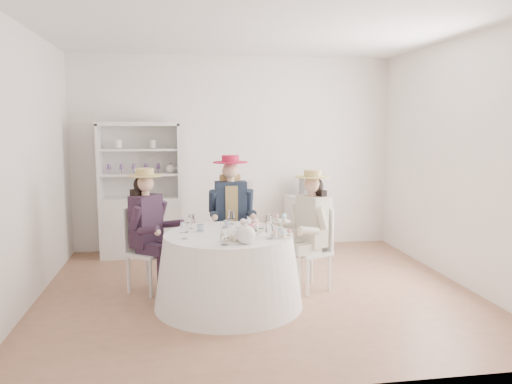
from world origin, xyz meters
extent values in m
plane|color=#8C6046|center=(0.00, 0.00, 0.00)|extent=(4.50, 4.50, 0.00)
plane|color=white|center=(0.00, 0.00, 2.70)|extent=(4.50, 4.50, 0.00)
plane|color=white|center=(0.00, 2.00, 1.35)|extent=(4.50, 0.00, 4.50)
plane|color=white|center=(0.00, -2.00, 1.35)|extent=(4.50, 0.00, 4.50)
plane|color=white|center=(-2.25, 0.00, 1.35)|extent=(0.00, 4.50, 4.50)
plane|color=white|center=(2.25, 0.00, 1.35)|extent=(0.00, 4.50, 4.50)
cone|color=white|center=(-0.34, -0.34, 0.35)|extent=(1.44, 1.44, 0.69)
cylinder|color=white|center=(-0.34, -0.34, 0.70)|extent=(1.24, 1.24, 0.02)
cube|color=silver|center=(-1.30, 1.69, 0.40)|extent=(1.06, 0.41, 0.79)
cube|color=silver|center=(-1.30, 1.87, 1.28)|extent=(1.06, 0.05, 0.97)
cube|color=silver|center=(-1.30, 1.69, 1.76)|extent=(1.06, 0.41, 0.05)
cube|color=silver|center=(-1.81, 1.69, 1.28)|extent=(0.04, 0.40, 0.97)
cube|color=silver|center=(-0.79, 1.69, 1.28)|extent=(0.04, 0.40, 0.97)
cube|color=silver|center=(-1.30, 1.69, 1.10)|extent=(0.99, 0.36, 0.03)
cube|color=silver|center=(-1.30, 1.69, 1.43)|extent=(0.99, 0.36, 0.03)
sphere|color=white|center=(-0.90, 1.69, 1.17)|extent=(0.12, 0.12, 0.12)
cube|color=silver|center=(0.99, 1.67, 0.38)|extent=(0.61, 0.61, 0.76)
cylinder|color=black|center=(0.99, 1.67, 0.90)|extent=(0.33, 0.33, 0.27)
cube|color=silver|center=(-1.13, 0.18, 0.42)|extent=(0.52, 0.52, 0.04)
cylinder|color=silver|center=(-1.11, -0.03, 0.20)|extent=(0.03, 0.03, 0.41)
cylinder|color=silver|center=(-0.92, 0.21, 0.20)|extent=(0.03, 0.03, 0.41)
cylinder|color=silver|center=(-1.34, 0.16, 0.20)|extent=(0.03, 0.03, 0.41)
cylinder|color=silver|center=(-1.16, 0.39, 0.20)|extent=(0.03, 0.03, 0.41)
cube|color=silver|center=(-1.26, 0.29, 0.67)|extent=(0.24, 0.29, 0.46)
cube|color=black|center=(-1.15, 0.19, 0.76)|extent=(0.35, 0.38, 0.54)
cube|color=black|center=(-1.09, 0.05, 0.49)|extent=(0.32, 0.29, 0.11)
cylinder|color=black|center=(-0.99, -0.03, 0.21)|extent=(0.09, 0.09, 0.43)
cylinder|color=black|center=(-1.23, 0.02, 0.83)|extent=(0.18, 0.16, 0.26)
cube|color=black|center=(-0.99, 0.18, 0.49)|extent=(0.32, 0.29, 0.11)
cylinder|color=black|center=(-0.89, 0.10, 0.21)|extent=(0.09, 0.09, 0.43)
cylinder|color=black|center=(-1.00, 0.32, 0.83)|extent=(0.18, 0.16, 0.26)
cylinder|color=#D8A889|center=(-1.15, 0.19, 1.05)|extent=(0.08, 0.08, 0.07)
sphere|color=#D8A889|center=(-1.15, 0.19, 1.15)|extent=(0.18, 0.18, 0.18)
sphere|color=black|center=(-1.18, 0.22, 1.14)|extent=(0.18, 0.18, 0.18)
cube|color=black|center=(-1.20, 0.24, 0.92)|extent=(0.20, 0.22, 0.35)
cylinder|color=tan|center=(-1.15, 0.19, 1.23)|extent=(0.37, 0.37, 0.01)
cylinder|color=tan|center=(-1.15, 0.19, 1.27)|extent=(0.19, 0.19, 0.07)
cube|color=silver|center=(-0.21, 0.60, 0.45)|extent=(0.40, 0.40, 0.04)
cylinder|color=silver|center=(-0.37, 0.44, 0.22)|extent=(0.04, 0.04, 0.44)
cylinder|color=silver|center=(-0.05, 0.44, 0.22)|extent=(0.04, 0.04, 0.44)
cylinder|color=silver|center=(-0.37, 0.76, 0.22)|extent=(0.04, 0.04, 0.44)
cylinder|color=silver|center=(-0.05, 0.76, 0.22)|extent=(0.04, 0.04, 0.44)
cube|color=silver|center=(-0.21, 0.78, 0.72)|extent=(0.38, 0.03, 0.50)
cube|color=#1A2535|center=(-0.21, 0.62, 0.82)|extent=(0.36, 0.20, 0.58)
cube|color=tan|center=(-0.21, 0.62, 0.82)|extent=(0.14, 0.22, 0.50)
cube|color=#1A2535|center=(-0.30, 0.48, 0.53)|extent=(0.13, 0.34, 0.12)
cylinder|color=#1A2535|center=(-0.30, 0.34, 0.23)|extent=(0.10, 0.10, 0.46)
cylinder|color=#1A2535|center=(-0.42, 0.58, 0.89)|extent=(0.09, 0.17, 0.27)
cube|color=#1A2535|center=(-0.12, 0.48, 0.53)|extent=(0.13, 0.34, 0.12)
cylinder|color=#1A2535|center=(-0.12, 0.34, 0.23)|extent=(0.10, 0.10, 0.46)
cylinder|color=#1A2535|center=(-0.01, 0.58, 0.89)|extent=(0.09, 0.17, 0.27)
cylinder|color=#D8A889|center=(-0.21, 0.62, 1.13)|extent=(0.09, 0.09, 0.08)
sphere|color=#D8A889|center=(-0.21, 0.62, 1.24)|extent=(0.19, 0.19, 0.19)
sphere|color=tan|center=(-0.21, 0.66, 1.22)|extent=(0.19, 0.19, 0.19)
cube|color=tan|center=(-0.21, 0.70, 0.99)|extent=(0.24, 0.08, 0.38)
cylinder|color=#B41B3C|center=(-0.21, 0.62, 1.33)|extent=(0.40, 0.40, 0.01)
cylinder|color=#B41B3C|center=(-0.21, 0.62, 1.37)|extent=(0.20, 0.20, 0.08)
cube|color=silver|center=(0.56, -0.03, 0.41)|extent=(0.48, 0.48, 0.04)
cylinder|color=silver|center=(0.36, 0.04, 0.20)|extent=(0.03, 0.03, 0.40)
cylinder|color=silver|center=(0.49, -0.23, 0.20)|extent=(0.03, 0.03, 0.40)
cylinder|color=silver|center=(0.63, 0.16, 0.20)|extent=(0.03, 0.03, 0.40)
cylinder|color=silver|center=(0.75, -0.10, 0.20)|extent=(0.03, 0.03, 0.40)
cube|color=silver|center=(0.71, 0.04, 0.66)|extent=(0.17, 0.33, 0.46)
cube|color=beige|center=(0.57, -0.03, 0.75)|extent=(0.30, 0.37, 0.53)
cube|color=beige|center=(0.42, 0.00, 0.48)|extent=(0.33, 0.24, 0.11)
cylinder|color=beige|center=(0.31, -0.06, 0.21)|extent=(0.09, 0.09, 0.42)
cylinder|color=beige|center=(0.46, 0.13, 0.81)|extent=(0.18, 0.14, 0.25)
cube|color=beige|center=(0.49, -0.15, 0.48)|extent=(0.33, 0.24, 0.11)
cylinder|color=beige|center=(0.38, -0.21, 0.21)|extent=(0.09, 0.09, 0.42)
cylinder|color=beige|center=(0.62, -0.21, 0.81)|extent=(0.18, 0.14, 0.25)
cylinder|color=#D8A889|center=(0.57, -0.03, 1.03)|extent=(0.08, 0.08, 0.07)
sphere|color=#D8A889|center=(0.57, -0.03, 1.13)|extent=(0.17, 0.17, 0.17)
sphere|color=black|center=(0.61, -0.01, 1.12)|extent=(0.17, 0.17, 0.17)
cube|color=black|center=(0.64, 0.00, 0.90)|extent=(0.16, 0.23, 0.35)
cylinder|color=tan|center=(0.57, -0.03, 1.21)|extent=(0.36, 0.36, 0.01)
cylinder|color=tan|center=(0.57, -0.03, 1.25)|extent=(0.18, 0.18, 0.07)
cube|color=silver|center=(-0.05, 1.30, 0.49)|extent=(0.51, 0.51, 0.04)
cylinder|color=silver|center=(0.15, 1.44, 0.24)|extent=(0.04, 0.04, 0.48)
cylinder|color=silver|center=(-0.19, 1.51, 0.24)|extent=(0.04, 0.04, 0.48)
cylinder|color=silver|center=(0.09, 1.10, 0.24)|extent=(0.04, 0.04, 0.48)
cylinder|color=silver|center=(-0.26, 1.16, 0.24)|extent=(0.04, 0.04, 0.48)
cube|color=silver|center=(-0.09, 1.11, 0.79)|extent=(0.42, 0.11, 0.55)
imported|color=white|center=(-0.60, -0.21, 0.74)|extent=(0.10, 0.10, 0.06)
imported|color=white|center=(-0.32, -0.06, 0.74)|extent=(0.08, 0.08, 0.06)
imported|color=white|center=(-0.09, -0.27, 0.75)|extent=(0.10, 0.10, 0.07)
imported|color=white|center=(-0.15, -0.35, 0.74)|extent=(0.30, 0.30, 0.06)
sphere|color=pink|center=(-0.07, -0.37, 0.79)|extent=(0.06, 0.06, 0.06)
sphere|color=white|center=(-0.08, -0.34, 0.79)|extent=(0.06, 0.06, 0.06)
sphere|color=pink|center=(-0.10, -0.32, 0.79)|extent=(0.06, 0.06, 0.06)
sphere|color=white|center=(-0.13, -0.32, 0.79)|extent=(0.06, 0.06, 0.06)
sphere|color=pink|center=(-0.16, -0.33, 0.79)|extent=(0.06, 0.06, 0.06)
sphere|color=white|center=(-0.18, -0.36, 0.79)|extent=(0.06, 0.06, 0.06)
sphere|color=pink|center=(-0.18, -0.39, 0.79)|extent=(0.06, 0.06, 0.06)
sphere|color=white|center=(-0.16, -0.41, 0.79)|extent=(0.06, 0.06, 0.06)
sphere|color=pink|center=(-0.13, -0.43, 0.79)|extent=(0.06, 0.06, 0.06)
sphere|color=white|center=(-0.10, -0.42, 0.79)|extent=(0.06, 0.06, 0.06)
sphere|color=pink|center=(-0.08, -0.40, 0.79)|extent=(0.06, 0.06, 0.06)
sphere|color=white|center=(-0.23, -0.77, 0.79)|extent=(0.17, 0.17, 0.17)
cylinder|color=white|center=(-0.12, -0.77, 0.80)|extent=(0.10, 0.03, 0.08)
cylinder|color=white|center=(-0.23, -0.77, 0.88)|extent=(0.04, 0.04, 0.02)
cylinder|color=white|center=(-0.34, -0.67, 0.72)|extent=(0.24, 0.24, 0.01)
cube|color=beige|center=(-0.38, -0.69, 0.74)|extent=(0.06, 0.04, 0.03)
cube|color=beige|center=(-0.34, -0.67, 0.75)|extent=(0.06, 0.05, 0.03)
cube|color=beige|center=(-0.29, -0.66, 0.74)|extent=(0.07, 0.06, 0.03)
cube|color=beige|center=(-0.36, -0.64, 0.75)|extent=(0.06, 0.06, 0.03)
cube|color=beige|center=(-0.31, -0.71, 0.74)|extent=(0.06, 0.07, 0.03)
cylinder|color=white|center=(0.14, -0.56, 0.72)|extent=(0.22, 0.22, 0.01)
cylinder|color=white|center=(0.14, -0.56, 0.79)|extent=(0.02, 0.02, 0.15)
cylinder|color=white|center=(0.14, -0.56, 0.86)|extent=(0.17, 0.17, 0.01)
camera|label=1|loc=(-0.81, -5.03, 1.76)|focal=35.00mm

